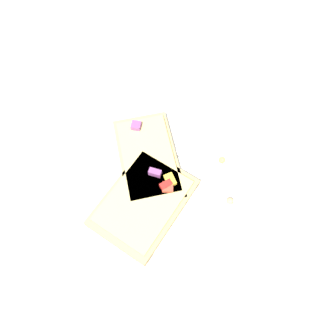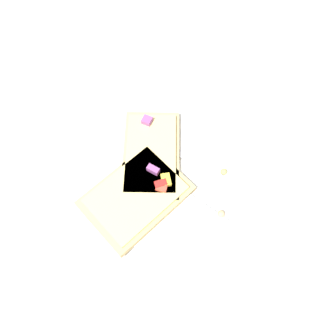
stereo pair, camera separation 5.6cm
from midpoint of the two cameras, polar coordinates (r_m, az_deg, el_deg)
name	(u,v)px [view 2 (the right image)]	position (r m, az deg, el deg)	size (l,w,h in m)	color
ground_plane	(168,173)	(0.58, 2.75, -1.23)	(4.00, 4.00, 0.00)	beige
plate	(168,172)	(0.57, 2.77, -0.98)	(0.28, 0.28, 0.01)	white
fork	(178,153)	(0.58, 4.56, 2.32)	(0.18, 0.16, 0.01)	#B7B7BC
knife	(186,198)	(0.55, 6.09, -5.46)	(0.16, 0.15, 0.01)	#B7B7BC
pizza_slice_main	(151,154)	(0.57, -0.15, 2.13)	(0.12, 0.18, 0.03)	tan
pizza_slice_corner	(136,195)	(0.54, -2.61, -5.12)	(0.20, 0.19, 0.03)	tan
crumb_scatter	(204,175)	(0.56, 9.06, -1.50)	(0.11, 0.17, 0.01)	tan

